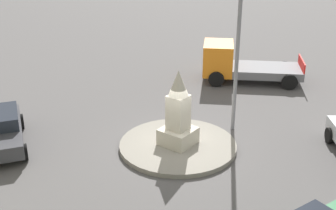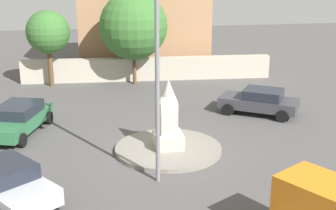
# 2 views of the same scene
# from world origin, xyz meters

# --- Properties ---
(ground_plane) EXTENTS (80.00, 80.00, 0.00)m
(ground_plane) POSITION_xyz_m (0.00, 0.00, 0.00)
(ground_plane) COLOR #4F4C4C
(traffic_island) EXTENTS (4.67, 4.67, 0.18)m
(traffic_island) POSITION_xyz_m (0.00, 0.00, 0.09)
(traffic_island) COLOR gray
(traffic_island) RESTS_ON ground
(monument) EXTENTS (1.23, 1.23, 3.06)m
(monument) POSITION_xyz_m (0.00, 0.00, 1.43)
(monument) COLOR #B2AA99
(monument) RESTS_ON traffic_island
(streetlamp) EXTENTS (3.26, 0.28, 8.56)m
(streetlamp) POSITION_xyz_m (-2.79, 0.90, 5.11)
(streetlamp) COLOR slate
(streetlamp) RESTS_ON ground
(truck_orange_passing) EXTENTS (4.61, 5.73, 2.11)m
(truck_orange_passing) POSITION_xyz_m (-8.33, -1.98, 0.98)
(truck_orange_passing) COLOR orange
(truck_orange_passing) RESTS_ON ground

